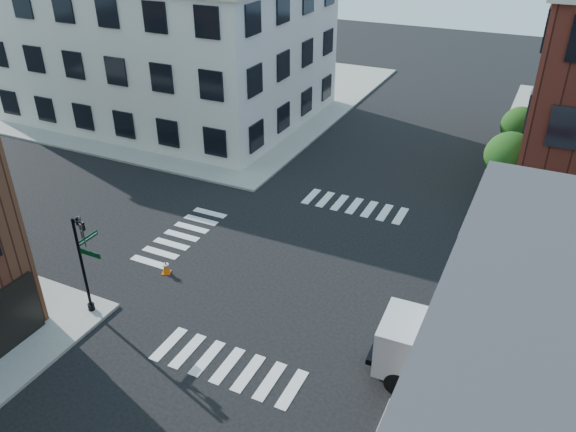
% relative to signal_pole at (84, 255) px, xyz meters
% --- Properties ---
extents(ground, '(120.00, 120.00, 0.00)m').
position_rel_signal_pole_xyz_m(ground, '(6.72, 6.68, -2.86)').
color(ground, black).
rests_on(ground, ground).
extents(sidewalk_nw, '(30.00, 30.00, 0.15)m').
position_rel_signal_pole_xyz_m(sidewalk_nw, '(-14.28, 27.68, -2.78)').
color(sidewalk_nw, gray).
rests_on(sidewalk_nw, ground).
extents(building_nw, '(22.00, 16.00, 11.00)m').
position_rel_signal_pole_xyz_m(building_nw, '(-12.28, 22.68, 2.64)').
color(building_nw, silver).
rests_on(building_nw, ground).
extents(tree_near, '(2.69, 2.69, 4.49)m').
position_rel_signal_pole_xyz_m(tree_near, '(14.28, 16.65, 0.30)').
color(tree_near, black).
rests_on(tree_near, ground).
extents(tree_far, '(2.43, 2.43, 4.07)m').
position_rel_signal_pole_xyz_m(tree_far, '(14.28, 22.65, 0.02)').
color(tree_far, black).
rests_on(tree_far, ground).
extents(signal_pole, '(1.29, 1.24, 4.60)m').
position_rel_signal_pole_xyz_m(signal_pole, '(0.00, 0.00, 0.00)').
color(signal_pole, black).
rests_on(signal_pole, ground).
extents(box_truck, '(7.82, 2.63, 3.50)m').
position_rel_signal_pole_xyz_m(box_truck, '(15.77, 2.28, -1.04)').
color(box_truck, white).
rests_on(box_truck, ground).
extents(traffic_cone, '(0.50, 0.50, 0.71)m').
position_rel_signal_pole_xyz_m(traffic_cone, '(1.02, 3.61, -2.51)').
color(traffic_cone, '#F05C0A').
rests_on(traffic_cone, ground).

